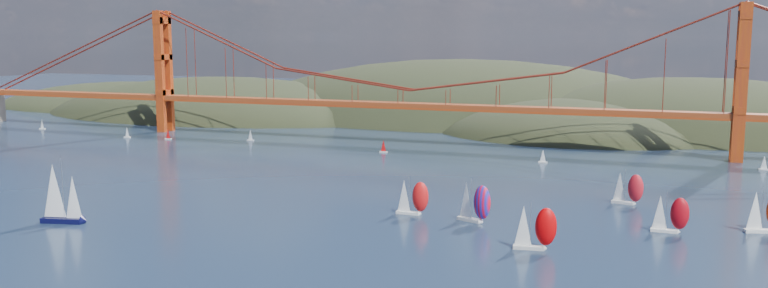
% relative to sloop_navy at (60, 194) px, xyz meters
% --- Properties ---
extents(ground, '(1200.00, 1200.00, 0.00)m').
position_rel_sloop_navy_xyz_m(ground, '(35.71, -27.23, -6.82)').
color(ground, black).
rests_on(ground, ground).
extents(headlands, '(725.00, 225.00, 96.00)m').
position_rel_sloop_navy_xyz_m(headlands, '(80.66, 251.06, -19.28)').
color(headlands, black).
rests_on(headlands, ground).
extents(bridge, '(552.00, 12.00, 55.00)m').
position_rel_sloop_navy_xyz_m(bridge, '(33.96, 152.77, 25.41)').
color(bridge, '#8D3715').
rests_on(bridge, ground).
extents(sloop_navy, '(10.38, 6.77, 15.46)m').
position_rel_sloop_navy_xyz_m(sloop_navy, '(0.00, 0.00, 0.00)').
color(sloop_navy, black).
rests_on(sloop_navy, ground).
extents(racer_0, '(8.14, 3.27, 9.41)m').
position_rel_sloop_navy_xyz_m(racer_0, '(74.45, 36.66, -2.38)').
color(racer_0, silver).
rests_on(racer_0, ground).
extents(racer_1, '(8.93, 4.36, 10.06)m').
position_rel_sloop_navy_xyz_m(racer_1, '(107.53, 16.42, -2.07)').
color(racer_1, silver).
rests_on(racer_1, ground).
extents(racer_2, '(7.96, 3.21, 9.17)m').
position_rel_sloop_navy_xyz_m(racer_2, '(133.45, 40.60, -2.49)').
color(racer_2, white).
rests_on(racer_2, ground).
extents(racer_3, '(8.19, 4.50, 9.18)m').
position_rel_sloop_navy_xyz_m(racer_3, '(123.25, 67.30, -2.48)').
color(racer_3, silver).
rests_on(racer_3, ground).
extents(racer_4, '(9.23, 5.64, 10.34)m').
position_rel_sloop_navy_xyz_m(racer_4, '(153.39, 47.94, -1.94)').
color(racer_4, silver).
rests_on(racer_4, ground).
extents(racer_rwb, '(9.22, 6.33, 10.33)m').
position_rel_sloop_navy_xyz_m(racer_rwb, '(90.42, 34.72, -1.94)').
color(racer_rwb, silver).
rests_on(racer_rwb, ground).
extents(distant_boat_0, '(3.00, 2.00, 4.70)m').
position_rel_sloop_navy_xyz_m(distant_boat_0, '(-143.51, 137.96, -4.42)').
color(distant_boat_0, silver).
rests_on(distant_boat_0, ground).
extents(distant_boat_1, '(3.00, 2.00, 4.70)m').
position_rel_sloop_navy_xyz_m(distant_boat_1, '(-85.65, 127.45, -4.42)').
color(distant_boat_1, silver).
rests_on(distant_boat_1, ground).
extents(distant_boat_2, '(3.00, 2.00, 4.70)m').
position_rel_sloop_navy_xyz_m(distant_boat_2, '(-65.87, 129.40, -4.42)').
color(distant_boat_2, silver).
rests_on(distant_boat_2, ground).
extents(distant_boat_3, '(3.00, 2.00, 4.70)m').
position_rel_sloop_navy_xyz_m(distant_boat_3, '(-30.76, 137.86, -4.42)').
color(distant_boat_3, silver).
rests_on(distant_boat_3, ground).
extents(distant_boat_4, '(3.00, 2.00, 4.70)m').
position_rel_sloop_navy_xyz_m(distant_boat_4, '(162.76, 135.84, -4.42)').
color(distant_boat_4, silver).
rests_on(distant_boat_4, ground).
extents(distant_boat_8, '(3.00, 2.00, 4.70)m').
position_rel_sloop_navy_xyz_m(distant_boat_8, '(92.85, 124.65, -4.42)').
color(distant_boat_8, silver).
rests_on(distant_boat_8, ground).
extents(distant_boat_9, '(3.00, 2.00, 4.70)m').
position_rel_sloop_navy_xyz_m(distant_boat_9, '(32.83, 127.50, -4.42)').
color(distant_boat_9, silver).
rests_on(distant_boat_9, ground).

